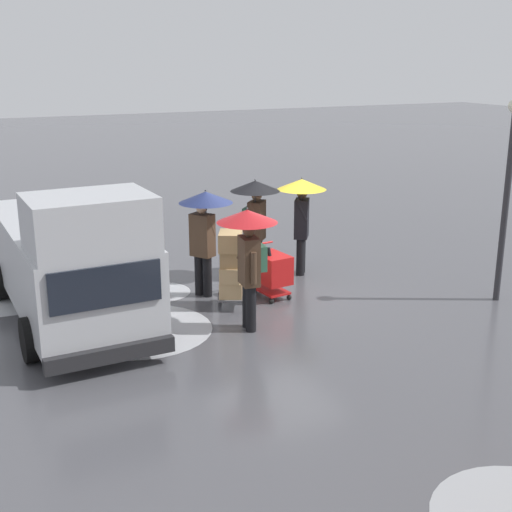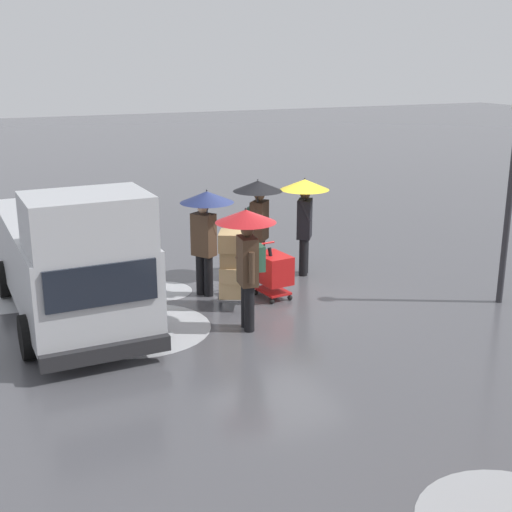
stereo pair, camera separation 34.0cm
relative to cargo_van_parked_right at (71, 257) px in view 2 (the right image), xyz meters
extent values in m
plane|color=#4C4C51|center=(-3.91, 0.17, -1.18)|extent=(90.00, 90.00, 0.00)
cylinder|color=#ADAFB5|center=(-1.87, -0.86, -1.18)|extent=(1.22, 1.22, 0.01)
cylinder|color=#ADAFB5|center=(0.92, -2.21, -1.18)|extent=(2.88, 2.88, 0.01)
cylinder|color=#ADAFB5|center=(-0.95, 0.90, -1.18)|extent=(2.50, 2.50, 0.01)
cube|color=#B7BABF|center=(0.01, -0.26, -0.12)|extent=(2.12, 5.26, 1.40)
cube|color=#B7BABF|center=(-0.05, 1.64, 1.00)|extent=(1.88, 1.46, 0.84)
cube|color=black|center=(-0.07, 2.36, 0.20)|extent=(1.66, 0.11, 0.63)
cube|color=#232326|center=(-0.08, 2.40, -0.86)|extent=(1.96, 0.22, 0.24)
cylinder|color=black|center=(-1.02, 1.32, -0.82)|extent=(0.26, 0.73, 0.72)
cylinder|color=black|center=(0.94, 1.38, -0.82)|extent=(0.26, 0.73, 0.72)
cylinder|color=black|center=(-0.92, -1.90, -0.82)|extent=(0.26, 0.73, 0.72)
cylinder|color=black|center=(1.04, -1.84, -0.82)|extent=(0.26, 0.73, 0.72)
cube|color=red|center=(-3.77, 0.37, -0.58)|extent=(0.61, 0.82, 0.56)
cube|color=red|center=(-3.77, 0.37, -1.04)|extent=(0.55, 0.74, 0.04)
cylinder|color=red|center=(-3.72, -0.04, -0.18)|extent=(0.58, 0.11, 0.04)
sphere|color=black|center=(-4.01, 0.65, -1.13)|extent=(0.10, 0.10, 0.10)
sphere|color=black|center=(-3.60, 0.70, -1.13)|extent=(0.10, 0.10, 0.10)
sphere|color=black|center=(-3.94, 0.05, -1.13)|extent=(0.10, 0.10, 0.10)
sphere|color=black|center=(-3.53, 0.10, -1.13)|extent=(0.10, 0.10, 0.10)
cylinder|color=black|center=(-3.70, 0.48, -0.48)|extent=(0.10, 0.29, 0.69)
cube|color=#515156|center=(-2.83, 0.53, -0.96)|extent=(0.70, 0.75, 0.03)
cylinder|color=#515156|center=(-3.16, 0.37, -0.41)|extent=(0.04, 0.04, 1.10)
cylinder|color=#515156|center=(-2.77, 0.17, -0.41)|extent=(0.04, 0.04, 1.10)
cylinder|color=black|center=(-3.18, 0.38, -1.08)|extent=(0.14, 0.20, 0.20)
cylinder|color=black|center=(-2.75, 0.16, -1.08)|extent=(0.14, 0.20, 0.20)
cube|color=tan|center=(-2.83, 0.53, -0.80)|extent=(0.60, 0.63, 0.30)
cube|color=tan|center=(-2.83, 0.53, -0.50)|extent=(0.60, 0.66, 0.29)
cube|color=#A37F51|center=(-2.83, 0.53, -0.21)|extent=(0.54, 0.58, 0.30)
cube|color=tan|center=(-2.83, 0.53, 0.12)|extent=(0.63, 0.70, 0.35)
cylinder|color=black|center=(-2.54, -0.40, -0.77)|extent=(0.18, 0.18, 0.82)
cylinder|color=black|center=(-2.65, -0.23, -0.77)|extent=(0.18, 0.18, 0.82)
cube|color=#473323|center=(-2.60, -0.32, 0.06)|extent=(0.47, 0.52, 0.84)
sphere|color=tan|center=(-2.60, -0.32, 0.60)|extent=(0.22, 0.22, 0.22)
cylinder|color=#473323|center=(-2.46, -0.54, 0.01)|extent=(0.10, 0.10, 0.55)
cylinder|color=#473323|center=(-2.71, -0.18, 0.28)|extent=(0.31, 0.25, 0.50)
cylinder|color=#333338|center=(-2.65, -0.23, 0.44)|extent=(0.02, 0.02, 0.86)
cone|color=navy|center=(-2.65, -0.23, 0.82)|extent=(1.04, 1.04, 0.22)
sphere|color=#333338|center=(-2.65, -0.23, 0.95)|extent=(0.04, 0.04, 0.04)
cylinder|color=black|center=(-2.67, 1.76, -0.77)|extent=(0.18, 0.18, 0.82)
cylinder|color=black|center=(-2.70, 1.56, -0.77)|extent=(0.18, 0.18, 0.82)
cube|color=#473323|center=(-2.68, 1.66, 0.06)|extent=(0.34, 0.47, 0.84)
sphere|color=brown|center=(-2.68, 1.66, 0.60)|extent=(0.22, 0.22, 0.22)
cylinder|color=#473323|center=(-2.65, 1.92, 0.01)|extent=(0.10, 0.10, 0.55)
cylinder|color=#473323|center=(-2.69, 1.48, 0.28)|extent=(0.31, 0.14, 0.50)
cylinder|color=#333338|center=(-2.70, 1.56, 0.44)|extent=(0.02, 0.02, 0.86)
cone|color=red|center=(-2.70, 1.56, 0.82)|extent=(1.04, 1.04, 0.22)
sphere|color=#333338|center=(-2.70, 1.56, 0.95)|extent=(0.04, 0.04, 0.04)
cube|color=#33664C|center=(-2.88, 1.69, 0.10)|extent=(0.20, 0.32, 0.44)
cylinder|color=black|center=(-4.15, -1.04, -0.77)|extent=(0.18, 0.18, 0.82)
cylinder|color=black|center=(-4.01, -0.90, -0.77)|extent=(0.18, 0.18, 0.82)
cube|color=#473323|center=(-4.08, -0.97, 0.06)|extent=(0.51, 0.51, 0.84)
sphere|color=#8C6647|center=(-4.08, -0.97, 0.60)|extent=(0.22, 0.22, 0.22)
cylinder|color=#473323|center=(-4.26, -1.15, 0.01)|extent=(0.10, 0.10, 0.55)
cylinder|color=#473323|center=(-3.97, -0.82, 0.28)|extent=(0.29, 0.28, 0.50)
cylinder|color=#333338|center=(-4.01, -0.90, 0.44)|extent=(0.02, 0.02, 0.86)
cone|color=black|center=(-4.01, -0.90, 0.82)|extent=(1.04, 1.04, 0.22)
sphere|color=#333338|center=(-4.01, -0.90, 0.95)|extent=(0.04, 0.04, 0.04)
cube|color=#33664C|center=(-3.94, -1.11, 0.10)|extent=(0.32, 0.33, 0.44)
cylinder|color=black|center=(-5.09, -0.81, -0.77)|extent=(0.18, 0.18, 0.82)
cylinder|color=black|center=(-4.98, -0.65, -0.77)|extent=(0.18, 0.18, 0.82)
cube|color=black|center=(-5.04, -0.73, 0.06)|extent=(0.48, 0.52, 0.84)
sphere|color=brown|center=(-5.04, -0.73, 0.60)|extent=(0.22, 0.22, 0.22)
cylinder|color=black|center=(-5.19, -0.94, 0.01)|extent=(0.10, 0.10, 0.55)
cylinder|color=black|center=(-4.95, -0.57, 0.28)|extent=(0.30, 0.26, 0.50)
cylinder|color=#333338|center=(-4.98, -0.65, 0.44)|extent=(0.02, 0.02, 0.86)
cone|color=yellow|center=(-4.98, -0.65, 0.82)|extent=(1.04, 1.04, 0.22)
sphere|color=#333338|center=(-4.98, -0.65, 0.95)|extent=(0.04, 0.04, 0.04)
cylinder|color=#2D2D33|center=(-7.68, 2.38, 0.62)|extent=(0.12, 0.12, 3.60)
camera|label=1|loc=(1.98, 11.73, 3.40)|focal=47.92mm
camera|label=2|loc=(1.67, 11.87, 3.40)|focal=47.92mm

